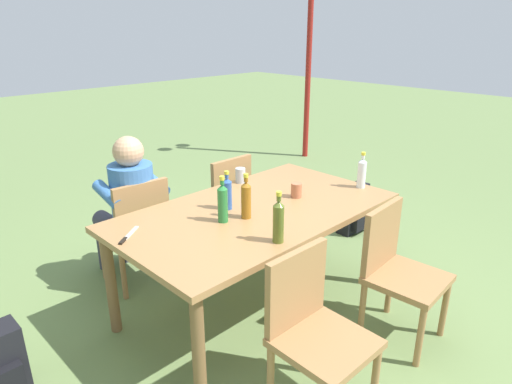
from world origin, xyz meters
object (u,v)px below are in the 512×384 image
Objects in this scene: cup_steel at (240,175)px; bottle_clear at (362,172)px; bottle_olive at (278,221)px; chair_near_left at (313,326)px; bottle_amber at (246,199)px; bottle_blue at (227,193)px; table_knife at (127,236)px; bottle_green at (222,202)px; chair_near_right at (397,266)px; chair_far_left at (137,227)px; lamp_post at (311,11)px; person_in_white_shirt at (128,202)px; cup_terracotta at (296,190)px; dining_table at (256,219)px; backpack_by_near_side at (354,210)px.

bottle_clear is at bearing -52.01° from cup_steel.
bottle_clear is (1.11, 0.17, -0.01)m from bottle_olive.
bottle_amber reaches higher than chair_near_left.
bottle_blue is 0.71m from table_knife.
bottle_green is at bearing 81.07° from chair_near_left.
chair_near_right is 2.86× the size of bottle_olive.
chair_far_left is 0.29× the size of lamp_post.
bottle_olive reaches higher than chair_near_right.
person_in_white_shirt is 10.27× the size of cup_steel.
table_knife is at bearing 111.03° from chair_near_left.
cup_steel is at bearing -33.77° from person_in_white_shirt.
bottle_clear is at bearing -16.07° from table_knife.
chair_near_left and chair_near_right have the same top height.
chair_near_left is at bearing -89.94° from person_in_white_shirt.
chair_near_left is at bearing -118.77° from cup_steel.
bottle_blue reaches higher than cup_terracotta.
bottle_olive is (0.18, -1.27, 0.40)m from chair_far_left.
table_knife is 0.07× the size of lamp_post.
chair_near_left is (-0.42, -0.83, -0.19)m from dining_table.
chair_near_left is 2.91× the size of bottle_green.
chair_far_left is at bearing 162.64° from backpack_by_near_side.
chair_far_left is 1.00× the size of chair_near_left.
bottle_blue is 4.22m from lamp_post.
chair_far_left is at bearing 98.05° from bottle_olive.
dining_table is 0.57m from cup_steel.
bottle_blue reaches higher than chair_far_left.
bottle_clear is 1.18m from bottle_green.
dining_table is 9.18× the size of table_knife.
chair_near_right is at bearing -30.95° from bottle_olive.
person_in_white_shirt is at bearing 86.26° from chair_far_left.
chair_near_right is 1.57m from backpack_by_near_side.
bottle_olive reaches higher than bottle_blue.
dining_table is at bearing -0.93° from bottle_green.
cup_terracotta is (-0.06, 0.79, 0.32)m from chair_near_right.
bottle_blue is at bearing 119.74° from chair_near_right.
person_in_white_shirt is at bearing 159.76° from backpack_by_near_side.
chair_near_left is 1.52m from cup_steel.
table_knife is at bearing 139.69° from chair_near_right.
bottle_clear is at bearing -134.24° from lamp_post.
person_in_white_shirt is at bearing 146.23° from cup_steel.
lamp_post is (2.45, 2.51, 1.21)m from bottle_clear.
bottle_green reaches higher than table_knife.
backpack_by_near_side is (1.98, -0.73, -0.43)m from person_in_white_shirt.
table_knife is (-1.69, 0.49, -0.11)m from bottle_clear.
chair_near_left is at bearing -152.08° from backpack_by_near_side.
dining_table is 2.17× the size of chair_far_left.
chair_near_left is 0.91m from bottle_amber.
cup_terracotta is 1.36m from backpack_by_near_side.
person_in_white_shirt is 1.27m from cup_terracotta.
bottle_olive is at bearing -48.68° from table_knife.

